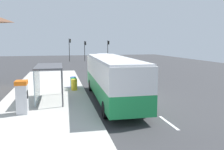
{
  "coord_description": "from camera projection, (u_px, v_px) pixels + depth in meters",
  "views": [
    {
      "loc": [
        -5.35,
        -16.82,
        4.29
      ],
      "look_at": [
        -1.0,
        2.18,
        1.5
      ],
      "focal_mm": 36.69,
      "sensor_mm": 36.0,
      "label": 1
    }
  ],
  "objects": [
    {
      "name": "lane_stripe_seg_7",
      "position": [
        88.0,
        64.0,
        46.06
      ],
      "size": [
        0.16,
        2.2,
        0.01
      ],
      "primitive_type": "cube",
      "color": "silver",
      "rests_on": "ground"
    },
    {
      "name": "recycling_bin_green",
      "position": [
        74.0,
        83.0,
        20.48
      ],
      "size": [
        0.52,
        0.52,
        0.95
      ],
      "primitive_type": "cylinder",
      "color": "green",
      "rests_on": "sidewalk_platform"
    },
    {
      "name": "lane_stripe_seg_1",
      "position": [
        138.0,
        100.0,
        17.11
      ],
      "size": [
        0.16,
        2.2,
        0.01
      ],
      "primitive_type": "cube",
      "color": "silver",
      "rests_on": "ground"
    },
    {
      "name": "sidewalk_platform",
      "position": [
        48.0,
        95.0,
        18.53
      ],
      "size": [
        6.2,
        30.0,
        0.18
      ],
      "primitive_type": "cube",
      "color": "beige",
      "rests_on": "ground"
    },
    {
      "name": "lane_stripe_seg_0",
      "position": [
        169.0,
        123.0,
        12.29
      ],
      "size": [
        0.16,
        2.2,
        0.01
      ],
      "primitive_type": "cube",
      "color": "silver",
      "rests_on": "ground"
    },
    {
      "name": "lane_stripe_seg_4",
      "position": [
        102.0,
        74.0,
        31.59
      ],
      "size": [
        0.16,
        2.2,
        0.01
      ],
      "primitive_type": "cube",
      "color": "silver",
      "rests_on": "ground"
    },
    {
      "name": "bus_shelter",
      "position": [
        45.0,
        74.0,
        16.04
      ],
      "size": [
        1.8,
        4.0,
        2.5
      ],
      "color": "#4C4C51",
      "rests_on": "sidewalk_platform"
    },
    {
      "name": "lane_stripe_seg_6",
      "position": [
        92.0,
        66.0,
        41.24
      ],
      "size": [
        0.16,
        2.2,
        0.01
      ],
      "primitive_type": "cube",
      "color": "silver",
      "rests_on": "ground"
    },
    {
      "name": "traffic_light_median",
      "position": [
        85.0,
        48.0,
        52.55
      ],
      "size": [
        0.49,
        0.28,
        4.58
      ],
      "color": "#2D2D2D",
      "rests_on": "ground"
    },
    {
      "name": "sedan_near",
      "position": [
        95.0,
        58.0,
        50.47
      ],
      "size": [
        1.94,
        4.45,
        1.52
      ],
      "color": "#195933",
      "rests_on": "ground"
    },
    {
      "name": "bus",
      "position": [
        112.0,
        76.0,
        16.61
      ],
      "size": [
        2.78,
        11.07,
        3.21
      ],
      "color": "#1E8C47",
      "rests_on": "ground"
    },
    {
      "name": "ground_plane",
      "position": [
        100.0,
        74.0,
        31.54
      ],
      "size": [
        56.0,
        92.0,
        0.04
      ],
      "primitive_type": "cube",
      "color": "#38383A"
    },
    {
      "name": "lane_stripe_seg_2",
      "position": [
        120.0,
        87.0,
        21.94
      ],
      "size": [
        0.16,
        2.2,
        0.01
      ],
      "primitive_type": "cube",
      "color": "silver",
      "rests_on": "ground"
    },
    {
      "name": "traffic_light_far_side",
      "position": [
        70.0,
        46.0,
        50.95
      ],
      "size": [
        0.49,
        0.28,
        5.12
      ],
      "color": "#2D2D2D",
      "rests_on": "ground"
    },
    {
      "name": "ticket_machine",
      "position": [
        22.0,
        97.0,
        13.22
      ],
      "size": [
        0.66,
        0.76,
        1.94
      ],
      "color": "silver",
      "rests_on": "sidewalk_platform"
    },
    {
      "name": "lane_stripe_seg_5",
      "position": [
        96.0,
        69.0,
        36.41
      ],
      "size": [
        0.16,
        2.2,
        0.01
      ],
      "primitive_type": "cube",
      "color": "silver",
      "rests_on": "ground"
    },
    {
      "name": "recycling_bin_yellow",
      "position": [
        74.0,
        85.0,
        19.8
      ],
      "size": [
        0.52,
        0.52,
        0.95
      ],
      "primitive_type": "cylinder",
      "color": "yellow",
      "rests_on": "sidewalk_platform"
    },
    {
      "name": "lane_stripe_seg_3",
      "position": [
        109.0,
        79.0,
        26.76
      ],
      "size": [
        0.16,
        2.2,
        0.01
      ],
      "primitive_type": "cube",
      "color": "silver",
      "rests_on": "ground"
    },
    {
      "name": "recycling_bin_blue",
      "position": [
        73.0,
        82.0,
        21.16
      ],
      "size": [
        0.52,
        0.52,
        0.95
      ],
      "primitive_type": "cylinder",
      "color": "blue",
      "rests_on": "sidewalk_platform"
    },
    {
      "name": "white_van",
      "position": [
        105.0,
        60.0,
        39.46
      ],
      "size": [
        2.05,
        5.2,
        2.3
      ],
      "color": "silver",
      "rests_on": "ground"
    },
    {
      "name": "traffic_light_near_side",
      "position": [
        108.0,
        47.0,
        52.12
      ],
      "size": [
        0.49,
        0.28,
        4.7
      ],
      "color": "#2D2D2D",
      "rests_on": "ground"
    }
  ]
}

